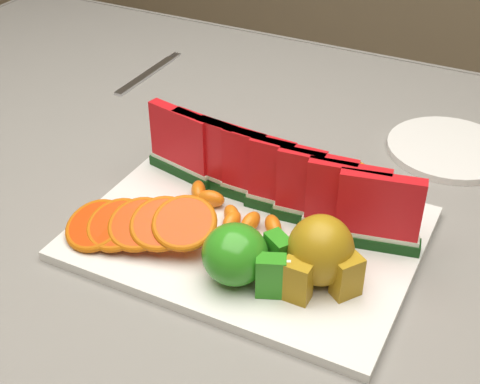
% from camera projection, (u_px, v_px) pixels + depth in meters
% --- Properties ---
extents(table, '(1.40, 0.90, 0.75)m').
position_uv_depth(table, '(218.00, 238.00, 0.98)').
color(table, '#443017').
rests_on(table, ground).
extents(tablecloth, '(1.53, 1.03, 0.20)m').
position_uv_depth(tablecloth, '(217.00, 204.00, 0.94)').
color(tablecloth, gray).
rests_on(tablecloth, table).
extents(platter, '(0.40, 0.30, 0.01)m').
position_uv_depth(platter, '(249.00, 233.00, 0.82)').
color(platter, silver).
rests_on(platter, tablecloth).
extents(apple_cluster, '(0.10, 0.08, 0.07)m').
position_uv_depth(apple_cluster, '(242.00, 256.00, 0.72)').
color(apple_cluster, '#2D8E0F').
rests_on(apple_cluster, platter).
extents(pear_cluster, '(0.10, 0.10, 0.08)m').
position_uv_depth(pear_cluster, '(321.00, 254.00, 0.72)').
color(pear_cluster, '#9C610C').
rests_on(pear_cluster, platter).
extents(side_plate, '(0.22, 0.22, 0.01)m').
position_uv_depth(side_plate, '(449.00, 149.00, 0.98)').
color(side_plate, silver).
rests_on(side_plate, tablecloth).
extents(fork, '(0.02, 0.20, 0.00)m').
position_uv_depth(fork, '(149.00, 73.00, 1.20)').
color(fork, silver).
rests_on(fork, tablecloth).
extents(watermelon_row, '(0.39, 0.07, 0.10)m').
position_uv_depth(watermelon_row, '(272.00, 177.00, 0.82)').
color(watermelon_row, '#153F10').
rests_on(watermelon_row, platter).
extents(orange_fan_front, '(0.20, 0.12, 0.05)m').
position_uv_depth(orange_fan_front, '(139.00, 224.00, 0.78)').
color(orange_fan_front, '#C62A00').
rests_on(orange_fan_front, platter).
extents(orange_fan_back, '(0.28, 0.10, 0.04)m').
position_uv_depth(orange_fan_back, '(277.00, 166.00, 0.89)').
color(orange_fan_back, '#C62A00').
rests_on(orange_fan_back, platter).
extents(tangerine_segments, '(0.15, 0.08, 0.02)m').
position_uv_depth(tangerine_segments, '(232.00, 212.00, 0.82)').
color(tangerine_segments, orange).
rests_on(tangerine_segments, platter).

